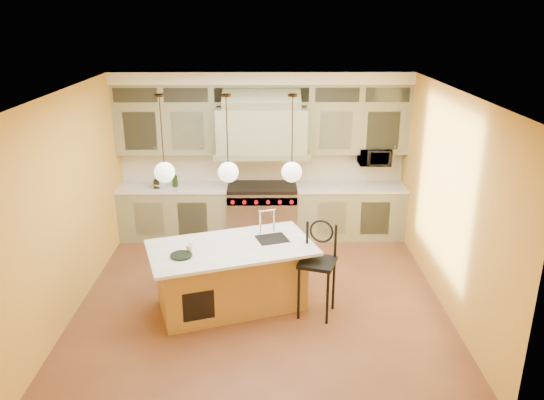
{
  "coord_description": "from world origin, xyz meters",
  "views": [
    {
      "loc": [
        0.1,
        -6.64,
        3.83
      ],
      "look_at": [
        0.16,
        0.7,
        1.21
      ],
      "focal_mm": 35.0,
      "sensor_mm": 36.0,
      "label": 1
    }
  ],
  "objects_px": {
    "range": "(262,211)",
    "kitchen_island": "(232,275)",
    "counter_stool": "(318,263)",
    "microwave": "(374,156)"
  },
  "relations": [
    {
      "from": "kitchen_island",
      "to": "counter_stool",
      "type": "bearing_deg",
      "value": -27.03
    },
    {
      "from": "kitchen_island",
      "to": "range",
      "type": "bearing_deg",
      "value": 62.45
    },
    {
      "from": "kitchen_island",
      "to": "counter_stool",
      "type": "height_order",
      "value": "kitchen_island"
    },
    {
      "from": "range",
      "to": "microwave",
      "type": "xyz_separation_m",
      "value": [
        1.95,
        0.11,
        0.96
      ]
    },
    {
      "from": "range",
      "to": "microwave",
      "type": "distance_m",
      "value": 2.18
    },
    {
      "from": "range",
      "to": "kitchen_island",
      "type": "distance_m",
      "value": 2.43
    },
    {
      "from": "range",
      "to": "kitchen_island",
      "type": "xyz_separation_m",
      "value": [
        -0.39,
        -2.39,
        -0.01
      ]
    },
    {
      "from": "counter_stool",
      "to": "microwave",
      "type": "height_order",
      "value": "microwave"
    },
    {
      "from": "range",
      "to": "microwave",
      "type": "relative_size",
      "value": 2.21
    },
    {
      "from": "microwave",
      "to": "counter_stool",
      "type": "bearing_deg",
      "value": -114.18
    }
  ]
}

